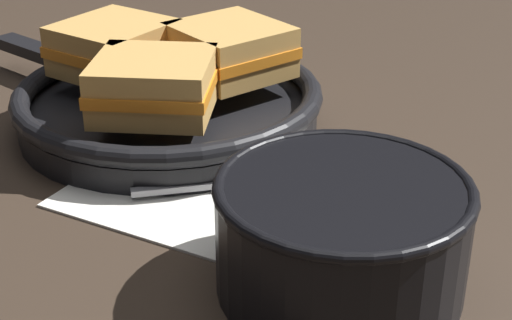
% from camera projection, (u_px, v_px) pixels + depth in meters
% --- Properties ---
extents(ground_plane, '(4.00, 4.00, 0.00)m').
position_uv_depth(ground_plane, '(254.00, 193.00, 0.61)').
color(ground_plane, '#382B21').
extents(napkin, '(0.27, 0.25, 0.00)m').
position_uv_depth(napkin, '(242.00, 184.00, 0.62)').
color(napkin, white).
rests_on(napkin, ground_plane).
extents(soup_bowl, '(0.16, 0.16, 0.08)m').
position_uv_depth(soup_bowl, '(342.00, 229.00, 0.48)').
color(soup_bowl, black).
rests_on(soup_bowl, ground_plane).
extents(spoon, '(0.14, 0.09, 0.01)m').
position_uv_depth(spoon, '(272.00, 178.00, 0.61)').
color(spoon, '#9E9EA3').
rests_on(spoon, napkin).
extents(skillet, '(0.38, 0.28, 0.04)m').
position_uv_depth(skillet, '(167.00, 105.00, 0.71)').
color(skillet, black).
rests_on(skillet, ground_plane).
extents(sandwich_near_left, '(0.13, 0.13, 0.05)m').
position_uv_depth(sandwich_near_left, '(230.00, 50.00, 0.72)').
color(sandwich_near_left, tan).
rests_on(sandwich_near_left, skillet).
extents(sandwich_near_right, '(0.12, 0.12, 0.05)m').
position_uv_depth(sandwich_near_right, '(115.00, 47.00, 0.72)').
color(sandwich_near_right, tan).
rests_on(sandwich_near_right, skillet).
extents(sandwich_far_left, '(0.11, 0.11, 0.05)m').
position_uv_depth(sandwich_far_left, '(154.00, 85.00, 0.64)').
color(sandwich_far_left, tan).
rests_on(sandwich_far_left, skillet).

